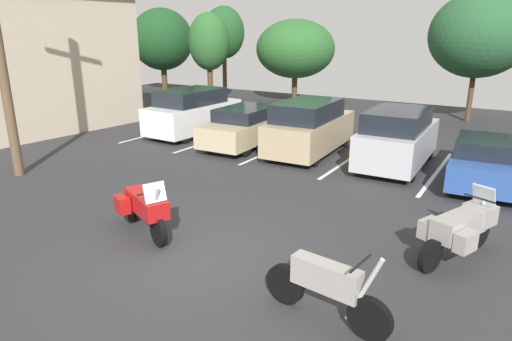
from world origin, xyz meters
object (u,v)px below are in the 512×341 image
Objects in this scene: car_tan at (309,127)px; motorcycle_touring at (144,207)px; car_champagne at (249,125)px; car_silver at (398,138)px; motorcycle_second at (326,287)px; motorcycle_third at (461,227)px; car_blue at (489,160)px; car_white at (193,112)px.

motorcycle_touring is at bearing -90.77° from car_tan.
car_champagne is at bearing -179.69° from car_tan.
car_silver is (5.61, 0.04, 0.20)m from car_champagne.
motorcycle_second is 8.86m from car_silver.
car_blue is at bearing 90.04° from motorcycle_third.
car_silver is (3.20, 7.98, 0.30)m from motorcycle_touring.
car_champagne is 1.15× the size of car_silver.
car_white is at bearing 152.92° from motorcycle_third.
car_tan is at bearing 116.76° from motorcycle_second.
car_white is at bearing 137.82° from motorcycle_second.
car_silver is at bearing 115.90° from motorcycle_third.
car_champagne is at bearing 128.44° from motorcycle_second.
motorcycle_third is (5.90, 2.42, 0.00)m from motorcycle_touring.
car_silver reaches higher than motorcycle_third.
motorcycle_touring is 9.66m from car_blue.
car_tan is at bearing 136.31° from motorcycle_third.
car_white reaches higher than motorcycle_second.
motorcycle_third is 8.02m from car_tan.
motorcycle_second is at bearing -63.24° from car_tan.
car_tan is (0.11, 7.96, 0.31)m from motorcycle_touring.
car_white is at bearing 177.25° from car_blue.
motorcycle_second is at bearing -81.51° from car_silver.
motorcycle_third is 0.44× the size of car_champagne.
motorcycle_touring is 0.45× the size of car_blue.
motorcycle_third is at bearing -27.08° from car_white.
car_white is at bearing 175.24° from car_champagne.
car_champagne is 1.10× the size of car_tan.
car_blue reaches higher than motorcycle_second.
car_tan is at bearing -179.56° from car_silver.
car_blue is at bearing -7.03° from car_silver.
car_white reaches higher than car_blue.
car_silver is (8.59, -0.21, -0.01)m from car_white.
motorcycle_touring is 0.41× the size of car_champagne.
car_champagne reaches higher than motorcycle_touring.
motorcycle_third is at bearing 22.31° from motorcycle_touring.
car_champagne is at bearing 146.40° from motorcycle_third.
motorcycle_touring is at bearing 170.27° from motorcycle_second.
car_tan reaches higher than car_champagne.
motorcycle_second is 0.43× the size of car_champagne.
motorcycle_second is 13.36m from car_white.
motorcycle_third is at bearing -33.60° from car_champagne.
car_blue is at bearing 80.63° from motorcycle_second.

